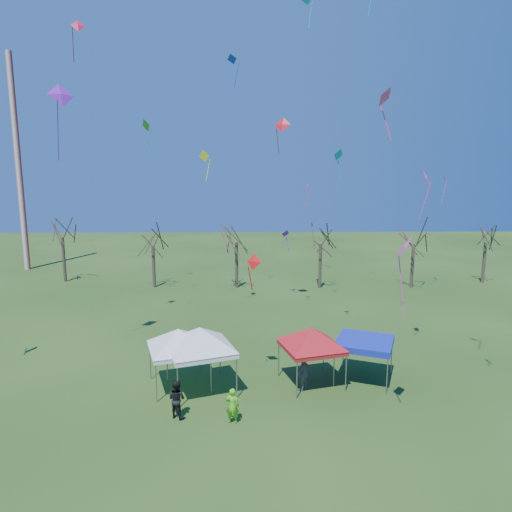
% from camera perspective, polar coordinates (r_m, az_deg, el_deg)
% --- Properties ---
extents(ground, '(140.00, 140.00, 0.00)m').
position_cam_1_polar(ground, '(23.62, 2.22, -18.37)').
color(ground, '#234215').
rests_on(ground, ground).
extents(radio_mast, '(0.70, 0.70, 25.00)m').
position_cam_1_polar(radio_mast, '(60.93, -27.58, 10.13)').
color(radio_mast, silver).
rests_on(radio_mast, ground).
extents(tree_0, '(3.83, 3.83, 8.44)m').
position_cam_1_polar(tree_0, '(52.17, -23.19, 4.02)').
color(tree_0, '#3D2D21').
rests_on(tree_0, ground).
extents(tree_1, '(3.42, 3.42, 7.54)m').
position_cam_1_polar(tree_1, '(46.69, -12.84, 3.11)').
color(tree_1, '#3D2D21').
rests_on(tree_1, ground).
extents(tree_2, '(3.71, 3.71, 8.18)m').
position_cam_1_polar(tree_2, '(45.40, -2.47, 3.79)').
color(tree_2, '#3D2D21').
rests_on(tree_2, ground).
extents(tree_3, '(3.59, 3.59, 7.91)m').
position_cam_1_polar(tree_3, '(45.66, 8.13, 3.47)').
color(tree_3, '#3D2D21').
rests_on(tree_3, ground).
extents(tree_4, '(3.58, 3.58, 7.89)m').
position_cam_1_polar(tree_4, '(48.00, 19.21, 3.30)').
color(tree_4, '#3D2D21').
rests_on(tree_4, ground).
extents(tree_5, '(3.39, 3.39, 7.46)m').
position_cam_1_polar(tree_5, '(53.34, 26.90, 3.04)').
color(tree_5, '#3D2D21').
rests_on(tree_5, ground).
extents(tent_white_west, '(4.29, 4.29, 4.01)m').
position_cam_1_polar(tent_white_west, '(24.14, -7.05, -9.38)').
color(tent_white_west, gray).
rests_on(tent_white_west, ground).
extents(tent_white_mid, '(4.03, 4.03, 3.73)m').
position_cam_1_polar(tent_white_mid, '(24.81, -9.68, -9.46)').
color(tent_white_mid, gray).
rests_on(tent_white_mid, ground).
extents(tent_red, '(4.03, 4.03, 3.69)m').
position_cam_1_polar(tent_red, '(24.97, 6.99, -9.35)').
color(tent_red, gray).
rests_on(tent_red, ground).
extents(tent_blue, '(3.85, 3.85, 2.33)m').
position_cam_1_polar(tent_blue, '(26.22, 13.41, -10.53)').
color(tent_blue, gray).
rests_on(tent_blue, ground).
extents(person_green, '(0.66, 0.48, 1.69)m').
position_cam_1_polar(person_green, '(21.99, -2.96, -18.18)').
color(person_green, '#67D321').
rests_on(person_green, ground).
extents(person_grey, '(1.12, 1.10, 1.89)m').
position_cam_1_polar(person_grey, '(24.92, 5.98, -14.40)').
color(person_grey, slate).
rests_on(person_grey, ground).
extents(person_dark, '(1.11, 1.04, 1.82)m').
position_cam_1_polar(person_dark, '(22.67, -9.87, -17.21)').
color(person_dark, black).
rests_on(person_dark, ground).
extents(kite_1, '(0.93, 0.74, 2.06)m').
position_cam_1_polar(kite_1, '(24.24, -0.31, -0.81)').
color(kite_1, red).
rests_on(kite_1, ground).
extents(kite_17, '(0.88, 1.07, 2.89)m').
position_cam_1_polar(kite_17, '(28.91, 20.59, 9.03)').
color(kite_17, '#DF31AB').
rests_on(kite_17, ground).
extents(kite_8, '(1.62, 1.49, 4.26)m').
position_cam_1_polar(kite_8, '(28.88, -23.20, 17.99)').
color(kite_8, purple).
rests_on(kite_8, ground).
extents(kite_22, '(0.87, 0.95, 2.57)m').
position_cam_1_polar(kite_22, '(44.17, 6.59, 8.48)').
color(kite_22, '#E03163').
rests_on(kite_22, ground).
extents(kite_11, '(1.46, 1.10, 2.87)m').
position_cam_1_polar(kite_11, '(37.03, 3.31, 16.06)').
color(kite_11, red).
rests_on(kite_11, ground).
extents(kite_12, '(0.56, 0.95, 2.83)m').
position_cam_1_polar(kite_12, '(47.74, 22.51, 8.87)').
color(kite_12, '#F436B8').
rests_on(kite_12, ground).
extents(kite_2, '(1.28, 1.34, 3.19)m').
position_cam_1_polar(kite_2, '(46.03, -13.53, 15.59)').
color(kite_2, '#279416').
rests_on(kite_2, ground).
extents(kite_13, '(1.06, 0.87, 2.65)m').
position_cam_1_polar(kite_13, '(40.34, -6.47, 12.27)').
color(kite_13, yellow).
rests_on(kite_13, ground).
extents(kite_26, '(1.14, 1.08, 2.76)m').
position_cam_1_polar(kite_26, '(41.87, -2.96, 23.31)').
color(kite_26, '#122FBF').
rests_on(kite_26, ground).
extents(kite_27, '(1.18, 1.25, 2.62)m').
position_cam_1_polar(kite_27, '(24.87, 15.75, 18.57)').
color(kite_27, '#FF388B').
rests_on(kite_27, ground).
extents(kite_5, '(0.92, 1.23, 3.55)m').
position_cam_1_polar(kite_5, '(19.88, 17.99, 0.99)').
color(kite_5, '#DE31AD').
rests_on(kite_5, ground).
extents(kite_7, '(1.00, 0.88, 2.55)m').
position_cam_1_polar(kite_7, '(33.55, -21.40, 25.15)').
color(kite_7, red).
rests_on(kite_7, ground).
extents(kite_19, '(0.97, 0.87, 2.19)m').
position_cam_1_polar(kite_19, '(41.82, 3.70, 2.76)').
color(kite_19, purple).
rests_on(kite_19, ground).
extents(kite_18, '(0.95, 0.87, 2.18)m').
position_cam_1_polar(kite_18, '(31.51, 10.24, 12.29)').
color(kite_18, '#0B99AE').
rests_on(kite_18, ground).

